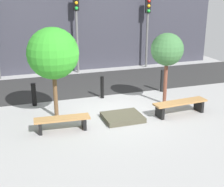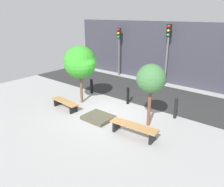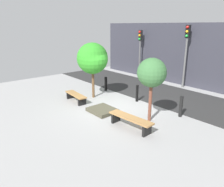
{
  "view_description": "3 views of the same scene",
  "coord_description": "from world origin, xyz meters",
  "px_view_note": "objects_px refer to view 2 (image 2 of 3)",
  "views": [
    {
      "loc": [
        -3.48,
        -9.82,
        4.18
      ],
      "look_at": [
        -0.15,
        -0.0,
        0.73
      ],
      "focal_mm": 50.0,
      "sensor_mm": 36.0,
      "label": 1
    },
    {
      "loc": [
        6.21,
        -7.33,
        4.6
      ],
      "look_at": [
        0.31,
        -0.05,
        1.15
      ],
      "focal_mm": 35.0,
      "sensor_mm": 36.0,
      "label": 2
    },
    {
      "loc": [
        7.7,
        -6.56,
        3.96
      ],
      "look_at": [
        -0.15,
        0.03,
        0.74
      ],
      "focal_mm": 35.0,
      "sensor_mm": 36.0,
      "label": 3
    }
  ],
  "objects_px": {
    "planter_bed": "(98,117)",
    "bollard_far_left": "(92,86)",
    "bollard_center": "(176,108)",
    "tree_behind_right_bench": "(151,79)",
    "traffic_light_west": "(119,43)",
    "bench_left": "(65,103)",
    "traffic_light_mid_west": "(168,44)",
    "bench_right": "(134,128)",
    "tree_behind_left_bench": "(80,62)",
    "bollard_left": "(128,96)"
  },
  "relations": [
    {
      "from": "bench_left",
      "to": "bollard_center",
      "type": "relative_size",
      "value": 1.81
    },
    {
      "from": "bench_right",
      "to": "tree_behind_left_bench",
      "type": "relative_size",
      "value": 0.66
    },
    {
      "from": "bench_right",
      "to": "bollard_left",
      "type": "height_order",
      "value": "bollard_left"
    },
    {
      "from": "traffic_light_west",
      "to": "traffic_light_mid_west",
      "type": "relative_size",
      "value": 0.91
    },
    {
      "from": "bollard_left",
      "to": "planter_bed",
      "type": "bearing_deg",
      "value": -90.0
    },
    {
      "from": "bench_right",
      "to": "bollard_far_left",
      "type": "xyz_separation_m",
      "value": [
        -4.78,
        2.55,
        0.09
      ]
    },
    {
      "from": "planter_bed",
      "to": "bollard_center",
      "type": "height_order",
      "value": "bollard_center"
    },
    {
      "from": "planter_bed",
      "to": "traffic_light_west",
      "type": "bearing_deg",
      "value": 120.52
    },
    {
      "from": "tree_behind_right_bench",
      "to": "bollard_center",
      "type": "bearing_deg",
      "value": 66.36
    },
    {
      "from": "tree_behind_left_bench",
      "to": "planter_bed",
      "type": "bearing_deg",
      "value": -24.55
    },
    {
      "from": "bench_right",
      "to": "traffic_light_mid_west",
      "type": "xyz_separation_m",
      "value": [
        -2.08,
        6.91,
        2.38
      ]
    },
    {
      "from": "tree_behind_right_bench",
      "to": "traffic_light_mid_west",
      "type": "distance_m",
      "value": 6.16
    },
    {
      "from": "bollard_center",
      "to": "traffic_light_west",
      "type": "distance_m",
      "value": 8.2
    },
    {
      "from": "bollard_center",
      "to": "tree_behind_left_bench",
      "type": "bearing_deg",
      "value": -163.69
    },
    {
      "from": "bench_right",
      "to": "tree_behind_right_bench",
      "type": "distance_m",
      "value": 2.09
    },
    {
      "from": "bench_right",
      "to": "traffic_light_mid_west",
      "type": "relative_size",
      "value": 0.51
    },
    {
      "from": "tree_behind_left_bench",
      "to": "tree_behind_right_bench",
      "type": "bearing_deg",
      "value": 0.0
    },
    {
      "from": "tree_behind_left_bench",
      "to": "bollard_far_left",
      "type": "relative_size",
      "value": 3.52
    },
    {
      "from": "bench_right",
      "to": "planter_bed",
      "type": "distance_m",
      "value": 2.11
    },
    {
      "from": "tree_behind_right_bench",
      "to": "traffic_light_west",
      "type": "xyz_separation_m",
      "value": [
        -6.04,
        5.76,
        0.4
      ]
    },
    {
      "from": "bench_left",
      "to": "bollard_left",
      "type": "relative_size",
      "value": 1.92
    },
    {
      "from": "planter_bed",
      "to": "traffic_light_west",
      "type": "distance_m",
      "value": 8.15
    },
    {
      "from": "tree_behind_right_bench",
      "to": "bench_left",
      "type": "bearing_deg",
      "value": -164.55
    },
    {
      "from": "bench_right",
      "to": "bollard_left",
      "type": "bearing_deg",
      "value": 125.04
    },
    {
      "from": "bench_left",
      "to": "traffic_light_west",
      "type": "xyz_separation_m",
      "value": [
        -1.87,
        6.91,
        2.18
      ]
    },
    {
      "from": "bench_right",
      "to": "tree_behind_left_bench",
      "type": "xyz_separation_m",
      "value": [
        -4.17,
        1.15,
        1.87
      ]
    },
    {
      "from": "planter_bed",
      "to": "bollard_far_left",
      "type": "distance_m",
      "value": 3.59
    },
    {
      "from": "bench_left",
      "to": "bollard_left",
      "type": "distance_m",
      "value": 3.3
    },
    {
      "from": "bench_left",
      "to": "traffic_light_mid_west",
      "type": "xyz_separation_m",
      "value": [
        2.08,
        6.91,
        2.42
      ]
    },
    {
      "from": "bench_right",
      "to": "bollard_far_left",
      "type": "distance_m",
      "value": 5.42
    },
    {
      "from": "planter_bed",
      "to": "bollard_far_left",
      "type": "relative_size",
      "value": 1.48
    },
    {
      "from": "bench_left",
      "to": "bollard_center",
      "type": "height_order",
      "value": "bollard_center"
    },
    {
      "from": "bench_right",
      "to": "bollard_center",
      "type": "bearing_deg",
      "value": 72.3
    },
    {
      "from": "bollard_far_left",
      "to": "bollard_center",
      "type": "relative_size",
      "value": 0.91
    },
    {
      "from": "planter_bed",
      "to": "tree_behind_right_bench",
      "type": "distance_m",
      "value": 3.05
    },
    {
      "from": "bollard_center",
      "to": "traffic_light_mid_west",
      "type": "relative_size",
      "value": 0.24
    },
    {
      "from": "bench_right",
      "to": "planter_bed",
      "type": "relative_size",
      "value": 1.57
    },
    {
      "from": "traffic_light_west",
      "to": "traffic_light_mid_west",
      "type": "xyz_separation_m",
      "value": [
        3.96,
        0.0,
        0.23
      ]
    },
    {
      "from": "bench_left",
      "to": "bench_right",
      "type": "distance_m",
      "value": 4.17
    },
    {
      "from": "planter_bed",
      "to": "bollard_left",
      "type": "height_order",
      "value": "bollard_left"
    },
    {
      "from": "bench_left",
      "to": "bollard_center",
      "type": "bearing_deg",
      "value": 32.29
    },
    {
      "from": "bench_left",
      "to": "bollard_far_left",
      "type": "height_order",
      "value": "bollard_far_left"
    },
    {
      "from": "bench_left",
      "to": "traffic_light_west",
      "type": "bearing_deg",
      "value": 109.36
    },
    {
      "from": "tree_behind_right_bench",
      "to": "traffic_light_mid_west",
      "type": "bearing_deg",
      "value": 109.88
    },
    {
      "from": "bench_right",
      "to": "tree_behind_left_bench",
      "type": "height_order",
      "value": "tree_behind_left_bench"
    },
    {
      "from": "bollard_center",
      "to": "traffic_light_west",
      "type": "relative_size",
      "value": 0.27
    },
    {
      "from": "tree_behind_left_bench",
      "to": "bollard_left",
      "type": "xyz_separation_m",
      "value": [
        2.08,
        1.4,
        -1.76
      ]
    },
    {
      "from": "planter_bed",
      "to": "bollard_far_left",
      "type": "height_order",
      "value": "bollard_far_left"
    },
    {
      "from": "tree_behind_right_bench",
      "to": "bollard_left",
      "type": "height_order",
      "value": "tree_behind_right_bench"
    },
    {
      "from": "bollard_left",
      "to": "traffic_light_mid_west",
      "type": "height_order",
      "value": "traffic_light_mid_west"
    }
  ]
}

